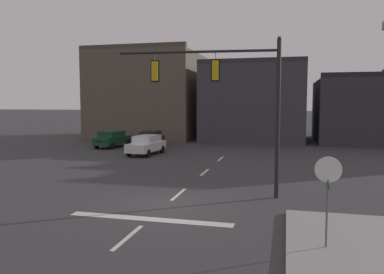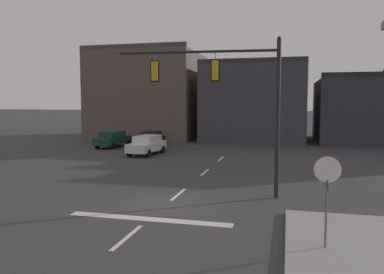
# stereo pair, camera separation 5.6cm
# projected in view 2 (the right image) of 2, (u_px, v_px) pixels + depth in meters

# --- Properties ---
(ground_plane) EXTENTS (400.00, 400.00, 0.00)m
(ground_plane) POSITION_uv_depth(u_px,v_px,m) (165.00, 205.00, 16.27)
(ground_plane) COLOR #353538
(sidewalk_near_corner) EXTENTS (5.00, 8.00, 0.15)m
(sidewalk_near_corner) POSITION_uv_depth(u_px,v_px,m) (378.00, 258.00, 10.58)
(sidewalk_near_corner) COLOR gray
(sidewalk_near_corner) RESTS_ON ground
(stop_bar_paint) EXTENTS (6.40, 0.50, 0.01)m
(stop_bar_paint) POSITION_uv_depth(u_px,v_px,m) (149.00, 219.00, 14.34)
(stop_bar_paint) COLOR silver
(stop_bar_paint) RESTS_ON ground
(lane_centreline) EXTENTS (0.16, 26.40, 0.01)m
(lane_centreline) POSITION_uv_depth(u_px,v_px,m) (178.00, 194.00, 18.20)
(lane_centreline) COLOR silver
(lane_centreline) RESTS_ON ground
(signal_mast_near_side) EXTENTS (7.48, 0.83, 7.32)m
(signal_mast_near_side) POSITION_uv_depth(u_px,v_px,m) (231.00, 90.00, 17.47)
(signal_mast_near_side) COLOR black
(signal_mast_near_side) RESTS_ON ground
(stop_sign) EXTENTS (0.76, 0.64, 2.83)m
(stop_sign) POSITION_uv_depth(u_px,v_px,m) (327.00, 180.00, 10.99)
(stop_sign) COLOR #56565B
(stop_sign) RESTS_ON ground
(car_lot_nearside) EXTENTS (2.30, 4.60, 1.61)m
(car_lot_nearside) POSITION_uv_depth(u_px,v_px,m) (113.00, 139.00, 37.37)
(car_lot_nearside) COLOR #143D28
(car_lot_nearside) RESTS_ON ground
(car_lot_middle) EXTENTS (2.20, 4.57, 1.61)m
(car_lot_middle) POSITION_uv_depth(u_px,v_px,m) (147.00, 144.00, 32.10)
(car_lot_middle) COLOR silver
(car_lot_middle) RESTS_ON ground
(car_lot_farside) EXTENTS (2.28, 4.59, 1.61)m
(car_lot_farside) POSITION_uv_depth(u_px,v_px,m) (151.00, 139.00, 37.01)
(car_lot_farside) COLOR black
(car_lot_farside) RESTS_ON ground
(building_row) EXTENTS (50.99, 13.32, 10.99)m
(building_row) POSITION_uv_depth(u_px,v_px,m) (292.00, 101.00, 43.83)
(building_row) COLOR brown
(building_row) RESTS_ON ground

